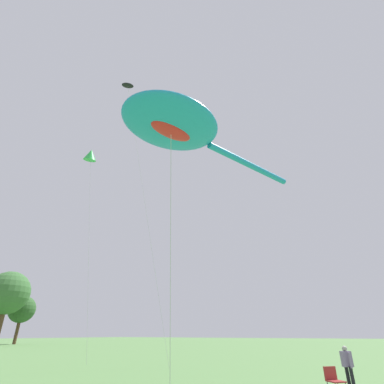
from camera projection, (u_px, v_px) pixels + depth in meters
big_show_kite at (175, 126)px, 13.83m from camera, size 11.14×5.82×11.17m
person_grey_haired_man at (347, 364)px, 11.35m from camera, size 0.44×0.43×1.46m
folding_chair at (334, 378)px, 10.02m from camera, size 0.68×0.68×0.86m
small_kite_tiny_distant at (91, 155)px, 27.65m from camera, size 1.71×3.34×17.70m
small_kite_box_yellow at (128, 88)px, 28.41m from camera, size 3.35×4.63×23.76m
tree_oak_left at (22, 309)px, 61.49m from camera, size 5.30×5.30×9.17m
tree_pine_center at (8, 293)px, 55.61m from camera, size 7.78×7.78×12.80m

